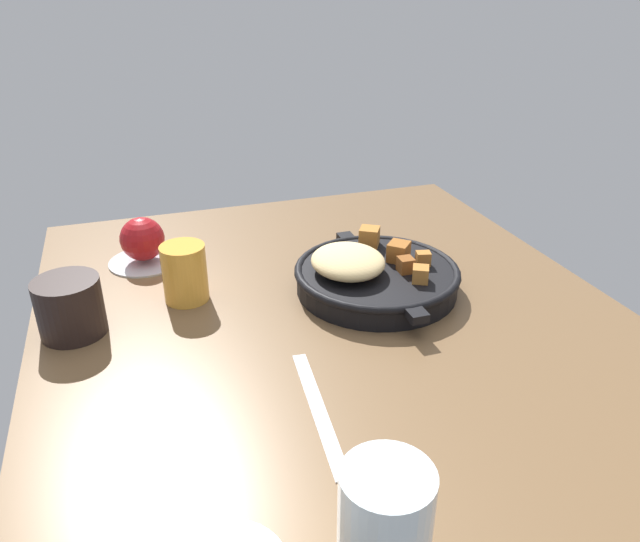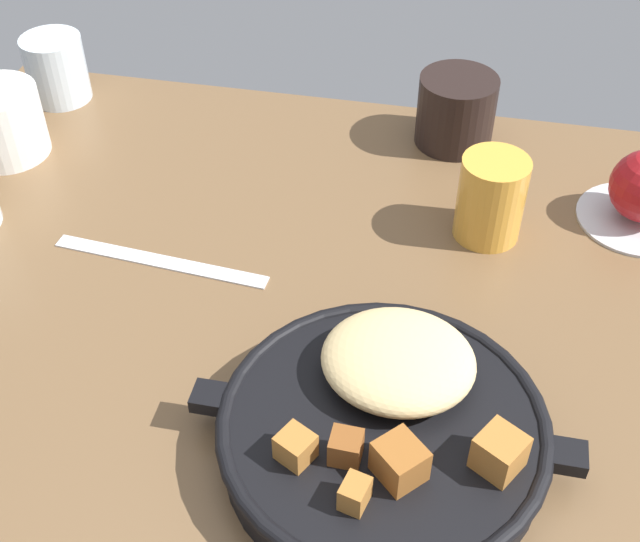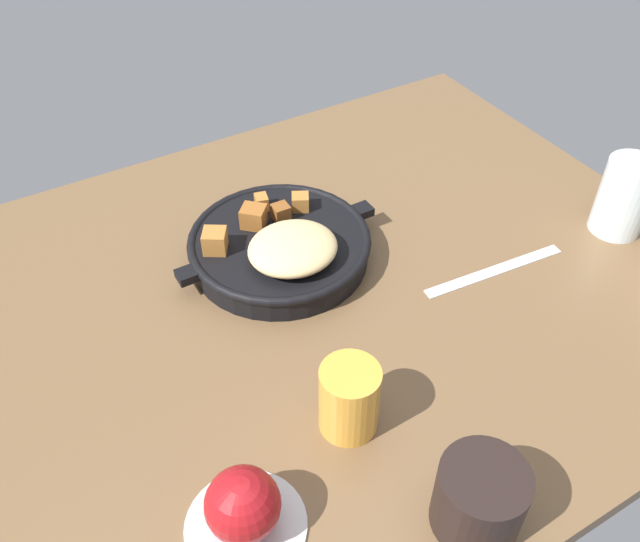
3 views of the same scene
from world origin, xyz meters
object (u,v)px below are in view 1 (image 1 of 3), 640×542
butter_knife (318,409)px  juice_glass_amber (185,273)px  red_apple (142,239)px  water_glass_tall (385,529)px  coffee_mug_dark (70,307)px  cast_iron_skillet (373,274)px

butter_knife → juice_glass_amber: 31.05cm
red_apple → water_glass_tall: 65.21cm
red_apple → coffee_mug_dark: same height
red_apple → coffee_mug_dark: (-18.73, 10.13, -0.27)cm
cast_iron_skillet → butter_knife: 28.21cm
juice_glass_amber → butter_knife: bearing=-160.6°
coffee_mug_dark → juice_glass_amber: bearing=-73.6°
butter_knife → juice_glass_amber: bearing=24.3°
cast_iron_skillet → water_glass_tall: bearing=158.0°
water_glass_tall → coffee_mug_dark: bearing=27.8°
juice_glass_amber → red_apple: bearing=18.9°
water_glass_tall → juice_glass_amber: bearing=9.9°
cast_iron_skillet → coffee_mug_dark: 41.29cm
red_apple → water_glass_tall: (-63.76, -13.57, 1.32)cm
red_apple → butter_knife: (-43.35, -15.11, -3.90)cm
juice_glass_amber → coffee_mug_dark: juice_glass_amber is taller
butter_knife → coffee_mug_dark: bearing=50.7°
red_apple → water_glass_tall: bearing=-168.0°
cast_iron_skillet → juice_glass_amber: 26.93cm
red_apple → butter_knife: bearing=-160.8°
red_apple → juice_glass_amber: size_ratio=0.84×
cast_iron_skillet → red_apple: 37.16cm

